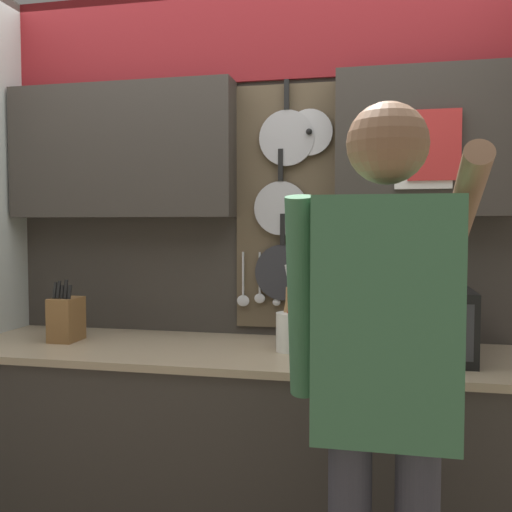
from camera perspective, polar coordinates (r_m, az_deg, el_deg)
The scene contains 6 objects.
base_cabinet_counter at distance 2.54m, azimuth -2.34°, elevation -19.63°, with size 2.33×0.67×0.93m.
back_wall_unit at distance 2.65m, azimuth -0.92°, elevation 4.56°, with size 2.90×0.23×2.54m.
microwave at distance 2.31m, azimuth 14.16°, elevation -6.43°, with size 0.54×0.37×0.27m.
knife_block at distance 2.68m, azimuth -18.41°, elevation -5.94°, with size 0.11×0.15×0.28m.
utensil_crock at distance 2.34m, azimuth 3.37°, elevation -7.30°, with size 0.11×0.11×0.36m.
person at distance 1.61m, azimuth 12.75°, elevation -10.71°, with size 0.54×0.65×1.77m.
Camera 1 is at (0.59, -2.27, 1.44)m, focal length 40.00 mm.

